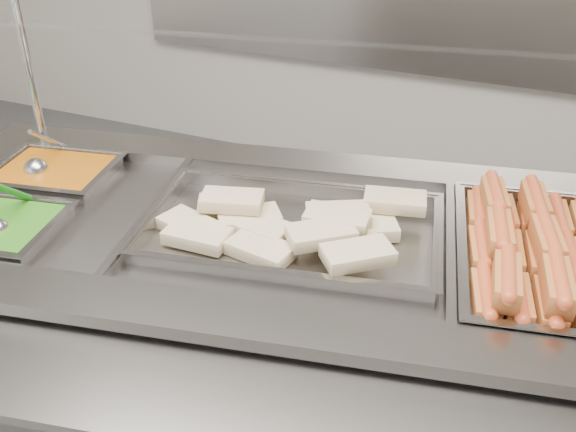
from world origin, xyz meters
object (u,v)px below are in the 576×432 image
at_px(pan_wraps, 292,234).
at_px(pan_hotdogs, 536,267).
at_px(sneeze_guard, 287,46).
at_px(steam_counter, 270,360).
at_px(ladle, 37,168).
at_px(serving_spoon, 1,222).

bearing_deg(pan_wraps, pan_hotdogs, 11.13).
height_order(sneeze_guard, pan_wraps, sneeze_guard).
xyz_separation_m(steam_counter, pan_hotdogs, (0.59, 0.12, 0.39)).
xyz_separation_m(sneeze_guard, pan_wraps, (0.10, -0.20, -0.38)).
relative_size(sneeze_guard, pan_hotdogs, 2.77).
height_order(pan_hotdogs, ladle, ladle).
bearing_deg(serving_spoon, ladle, 115.15).
bearing_deg(pan_wraps, sneeze_guard, 116.48).
distance_m(sneeze_guard, serving_spoon, 0.77).
distance_m(steam_counter, ladle, 0.80).
distance_m(steam_counter, serving_spoon, 0.75).
bearing_deg(sneeze_guard, ladle, -161.55).
bearing_deg(steam_counter, sneeze_guard, 101.14).
xyz_separation_m(steam_counter, sneeze_guard, (-0.04, 0.21, 0.78)).
distance_m(pan_wraps, serving_spoon, 0.67).
xyz_separation_m(pan_wraps, ladle, (-0.73, -0.02, 0.03)).
bearing_deg(serving_spoon, pan_wraps, 23.65).
distance_m(pan_hotdogs, pan_wraps, 0.54).
xyz_separation_m(pan_hotdogs, pan_wraps, (-0.53, -0.11, 0.01)).
bearing_deg(sneeze_guard, pan_hotdogs, -8.15).
xyz_separation_m(steam_counter, serving_spoon, (-0.55, -0.26, 0.44)).
bearing_deg(sneeze_guard, pan_wraps, -63.52).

